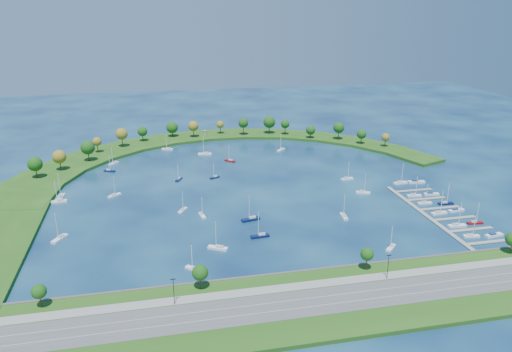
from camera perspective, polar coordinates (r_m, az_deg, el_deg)
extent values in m
plane|color=#071740|center=(288.36, -0.76, -1.14)|extent=(700.00, 700.00, 0.00)
cube|color=#224C14|center=(180.68, 7.35, -14.38)|extent=(420.00, 42.00, 1.60)
cube|color=#474442|center=(197.87, 5.27, -11.03)|extent=(420.00, 1.20, 1.80)
cube|color=#515154|center=(180.21, 7.37, -14.15)|extent=(420.00, 16.00, 0.12)
cube|color=gray|center=(188.94, 6.25, -12.39)|extent=(420.00, 5.00, 0.12)
cube|color=silver|center=(178.22, 7.64, -14.56)|extent=(420.00, 0.15, 0.02)
cube|color=silver|center=(182.13, 7.10, -13.72)|extent=(420.00, 0.15, 0.02)
cylinder|color=#382314|center=(189.64, -23.63, -13.09)|extent=(0.56, 0.56, 4.90)
sphere|color=#144611|center=(187.89, -23.78, -12.19)|extent=(5.20, 5.20, 5.20)
cylinder|color=#382314|center=(185.43, -6.43, -12.13)|extent=(0.56, 0.56, 5.25)
sphere|color=#144611|center=(183.48, -6.47, -11.11)|extent=(6.00, 6.00, 6.00)
cylinder|color=#382314|center=(200.81, 12.62, -9.83)|extent=(0.56, 0.56, 5.60)
sphere|color=#144611|center=(199.00, 12.70, -8.86)|extent=(5.20, 5.20, 5.20)
cylinder|color=#382314|center=(234.12, 27.38, -7.38)|extent=(0.56, 0.56, 4.90)
cylinder|color=black|center=(176.92, -9.47, -13.06)|extent=(0.24, 0.24, 10.00)
cylinder|color=black|center=(195.58, 15.00, -10.13)|extent=(0.24, 0.24, 10.00)
cube|color=#224C14|center=(299.46, -25.61, -2.12)|extent=(43.73, 48.72, 2.00)
cube|color=#224C14|center=(325.11, -23.17, -0.17)|extent=(50.23, 54.30, 2.00)
cube|color=#224C14|center=(347.93, -20.04, 1.44)|extent=(54.07, 56.09, 2.00)
cube|color=#224C14|center=(367.22, -16.41, 2.73)|extent=(55.20, 54.07, 2.00)
cube|color=#224C14|center=(382.48, -12.43, 3.71)|extent=(53.65, 48.47, 2.00)
cube|color=#224C14|center=(393.34, -8.22, 4.40)|extent=(49.62, 39.75, 2.00)
cube|color=#224C14|center=(399.54, -3.86, 4.78)|extent=(44.32, 29.96, 2.00)
cube|color=#224C14|center=(400.94, 0.56, 4.88)|extent=(49.49, 38.05, 2.00)
cube|color=#224C14|center=(397.52, 4.96, 4.68)|extent=(51.13, 44.12, 2.00)
cube|color=#224C14|center=(389.35, 9.27, 4.19)|extent=(49.19, 47.96, 2.00)
cube|color=#224C14|center=(376.62, 13.40, 3.40)|extent=(43.90, 49.49, 2.00)
cube|color=#224C14|center=(359.61, 17.25, 2.30)|extent=(35.67, 48.74, 2.00)
cylinder|color=#382314|center=(322.33, -24.04, 0.39)|extent=(0.56, 0.56, 6.93)
sphere|color=#144611|center=(320.84, -24.16, 1.27)|extent=(8.75, 8.75, 8.75)
cylinder|color=#382314|center=(331.66, -21.67, 1.22)|extent=(0.56, 0.56, 7.05)
sphere|color=brown|center=(330.20, -21.78, 2.08)|extent=(8.53, 8.53, 8.53)
cylinder|color=#382314|center=(344.97, -18.77, 2.25)|extent=(0.56, 0.56, 7.29)
sphere|color=#144611|center=(343.50, -18.87, 3.12)|extent=(9.21, 9.21, 9.21)
cylinder|color=#382314|center=(362.81, -17.82, 3.11)|extent=(0.56, 0.56, 6.67)
sphere|color=brown|center=(361.64, -17.89, 3.80)|extent=(6.24, 6.24, 6.24)
cylinder|color=#382314|center=(372.45, -15.19, 3.86)|extent=(0.56, 0.56, 7.91)
sphere|color=brown|center=(371.05, -15.26, 4.71)|extent=(8.55, 8.55, 8.55)
cylinder|color=#382314|center=(384.77, -12.93, 4.38)|extent=(0.56, 0.56, 5.96)
sphere|color=#144611|center=(383.69, -12.98, 5.02)|extent=(7.31, 7.31, 7.31)
cylinder|color=#382314|center=(393.67, -9.63, 4.90)|extent=(0.56, 0.56, 5.49)
sphere|color=#144611|center=(392.59, -9.67, 5.54)|extent=(9.03, 9.03, 9.03)
cylinder|color=#382314|center=(389.49, -7.23, 5.00)|extent=(0.56, 0.56, 7.27)
sphere|color=brown|center=(388.24, -7.26, 5.75)|extent=(8.07, 8.07, 8.07)
cylinder|color=#382314|center=(398.29, -4.15, 5.34)|extent=(0.56, 0.56, 6.26)
sphere|color=brown|center=(397.28, -4.16, 5.95)|extent=(5.88, 5.88, 5.88)
cylinder|color=#382314|center=(393.33, -1.47, 5.35)|extent=(0.56, 0.56, 8.07)
sphere|color=#144611|center=(392.03, -1.48, 6.14)|extent=(7.89, 7.89, 7.89)
cylinder|color=#382314|center=(397.87, 1.54, 5.45)|extent=(0.56, 0.56, 7.36)
sphere|color=#144611|center=(396.58, 1.55, 6.24)|extent=(9.53, 9.53, 9.53)
cylinder|color=#382314|center=(394.96, 3.37, 5.31)|extent=(0.56, 0.56, 7.19)
sphere|color=#144611|center=(393.79, 3.39, 6.01)|extent=(6.85, 6.85, 6.85)
cylinder|color=#382314|center=(386.30, 6.30, 4.73)|extent=(0.56, 0.56, 4.84)
sphere|color=#144611|center=(385.36, 6.32, 5.29)|extent=(7.27, 7.27, 7.27)
cylinder|color=#382314|center=(384.86, 9.50, 4.73)|extent=(0.56, 0.56, 7.51)
sphere|color=#144611|center=(383.57, 9.54, 5.52)|extent=(8.36, 8.36, 8.36)
cylinder|color=#382314|center=(375.89, 12.05, 4.10)|extent=(0.56, 0.56, 5.96)
sphere|color=#144611|center=(374.80, 12.10, 4.74)|extent=(6.99, 6.99, 6.99)
cylinder|color=#382314|center=(372.19, 14.69, 3.74)|extent=(0.56, 0.56, 5.88)
sphere|color=brown|center=(371.16, 14.74, 4.35)|extent=(5.88, 5.88, 5.88)
cylinder|color=gray|center=(393.96, -5.91, 4.95)|extent=(2.20, 2.20, 3.72)
cylinder|color=gray|center=(393.48, -5.92, 5.23)|extent=(2.60, 2.60, 0.30)
cube|color=gray|center=(262.48, 19.02, -4.28)|extent=(2.20, 82.00, 0.40)
cube|color=gray|center=(244.63, 25.39, -6.90)|extent=(22.00, 2.00, 0.40)
cylinder|color=#382314|center=(251.08, 27.39, -6.49)|extent=(0.36, 0.36, 1.60)
cube|color=gray|center=(254.04, 23.63, -5.68)|extent=(22.00, 2.00, 0.40)
cylinder|color=#382314|center=(260.25, 25.60, -5.32)|extent=(0.36, 0.36, 1.60)
cube|color=gray|center=(263.76, 22.01, -4.54)|extent=(22.00, 2.00, 0.40)
cylinder|color=#382314|center=(269.76, 23.94, -4.23)|extent=(0.36, 0.36, 1.60)
cube|color=gray|center=(273.78, 20.51, -3.48)|extent=(22.00, 2.00, 0.40)
cylinder|color=#382314|center=(279.56, 22.41, -3.21)|extent=(0.36, 0.36, 1.60)
cube|color=gray|center=(284.06, 19.12, -2.50)|extent=(22.00, 2.00, 0.40)
cylinder|color=#382314|center=(289.64, 20.98, -2.25)|extent=(0.36, 0.36, 1.60)
cube|color=gray|center=(294.58, 17.83, -1.58)|extent=(22.00, 2.00, 0.40)
cylinder|color=#382314|center=(299.96, 19.64, -1.36)|extent=(0.36, 0.36, 1.60)
cube|color=white|center=(283.68, -16.03, -2.17)|extent=(7.29, 6.86, 0.94)
cube|color=#B8B8BC|center=(282.96, -16.17, -2.07)|extent=(3.06, 2.97, 0.66)
cylinder|color=silver|center=(282.06, -16.04, -1.05)|extent=(0.32, 0.32, 10.57)
cube|color=white|center=(358.74, 2.91, 3.04)|extent=(7.45, 7.39, 0.98)
cube|color=#B8B8BC|center=(359.19, 2.98, 3.20)|extent=(3.17, 3.16, 0.69)
cylinder|color=silver|center=(356.56, 2.87, 3.94)|extent=(0.32, 0.32, 11.07)
cube|color=white|center=(290.26, -21.65, -2.30)|extent=(4.10, 9.99, 1.16)
cube|color=#B8B8BC|center=(289.06, -21.73, -2.19)|extent=(2.37, 3.63, 0.81)
cylinder|color=silver|center=(288.58, -21.78, -0.93)|extent=(0.32, 0.32, 13.09)
cube|color=white|center=(248.96, -6.24, -4.56)|extent=(3.16, 7.36, 0.85)
cube|color=#B8B8BC|center=(249.30, -6.29, -4.34)|extent=(1.80, 2.69, 0.60)
cylinder|color=silver|center=(246.40, -6.25, -3.49)|extent=(0.32, 0.32, 9.62)
cube|color=#09143C|center=(242.86, -0.62, -5.04)|extent=(9.54, 4.52, 1.10)
cube|color=#B8B8BC|center=(242.82, -0.42, -4.80)|extent=(3.54, 2.46, 0.77)
cylinder|color=silver|center=(239.88, -0.79, -3.59)|extent=(0.32, 0.32, 12.42)
cube|color=white|center=(216.40, -4.44, -8.30)|extent=(8.90, 6.51, 1.06)
cube|color=#B8B8BC|center=(215.69, -4.23, -8.13)|extent=(3.54, 3.03, 0.74)
cylinder|color=silver|center=(213.73, -4.66, -6.73)|extent=(0.32, 0.32, 11.93)
cube|color=#09143C|center=(326.18, -16.55, 0.57)|extent=(7.36, 5.03, 0.87)
cube|color=#B8B8BC|center=(326.31, -16.67, 0.70)|extent=(2.89, 2.39, 0.61)
cylinder|color=silver|center=(324.30, -16.55, 1.45)|extent=(0.32, 0.32, 9.75)
cube|color=white|center=(365.76, -10.19, 3.07)|extent=(8.46, 4.97, 0.98)
cube|color=#B8B8BC|center=(365.28, -10.07, 3.19)|extent=(3.24, 2.49, 0.69)
cylinder|color=silver|center=(364.36, -10.34, 3.98)|extent=(0.32, 0.32, 11.04)
cube|color=white|center=(250.28, 10.12, -4.61)|extent=(3.13, 8.24, 0.96)
cube|color=#B8B8BC|center=(249.24, 10.18, -4.51)|extent=(1.88, 2.97, 0.68)
cylinder|color=silver|center=(248.55, 10.16, -3.30)|extent=(0.32, 0.32, 10.85)
cube|color=white|center=(303.55, 10.48, -0.32)|extent=(7.83, 3.13, 0.91)
cube|color=#B8B8BC|center=(302.92, 10.36, -0.20)|extent=(2.84, 1.83, 0.64)
cylinder|color=silver|center=(302.05, 10.64, 0.69)|extent=(0.32, 0.32, 10.28)
cube|color=#09143C|center=(300.95, -8.91, -0.41)|extent=(4.82, 7.34, 0.86)
cube|color=#B8B8BC|center=(301.34, -8.87, -0.23)|extent=(2.32, 2.86, 0.60)
cylinder|color=silver|center=(298.75, -9.00, 0.51)|extent=(0.32, 0.32, 9.66)
cube|color=white|center=(283.33, 12.27, -1.88)|extent=(8.02, 5.07, 0.93)
cube|color=#B8B8BC|center=(283.03, 12.12, -1.72)|extent=(3.11, 2.48, 0.65)
cylinder|color=silver|center=(281.39, 12.48, -0.80)|extent=(0.32, 0.32, 10.52)
cube|color=white|center=(349.83, -5.94, 2.55)|extent=(9.74, 4.22, 1.13)
cube|color=#B8B8BC|center=(349.50, -5.79, 2.70)|extent=(3.57, 2.39, 0.79)
cylinder|color=silver|center=(347.97, -6.10, 3.64)|extent=(0.32, 0.32, 12.73)
cube|color=white|center=(256.34, -8.46, -3.94)|extent=(5.46, 7.18, 0.86)
cube|color=#B8B8BC|center=(255.47, -8.54, -3.84)|extent=(2.51, 2.88, 0.60)
cylinder|color=silver|center=(254.79, -8.46, -2.80)|extent=(0.32, 0.32, 9.70)
cube|color=#09143C|center=(301.94, -4.80, -0.18)|extent=(6.56, 4.68, 0.78)
cube|color=#B8B8BC|center=(302.08, -4.71, -0.03)|extent=(2.60, 2.20, 0.54)
cylinder|color=silver|center=(300.11, -4.91, 0.66)|extent=(0.32, 0.32, 8.75)
cube|color=#09143C|center=(226.14, 0.45, -6.97)|extent=(8.82, 3.05, 1.04)
cube|color=#B8B8BC|center=(225.98, 0.67, -6.74)|extent=(3.15, 1.91, 0.73)
cylinder|color=silver|center=(223.22, 0.29, -5.52)|extent=(0.32, 0.32, 11.70)
cube|color=white|center=(223.99, 15.31, -8.00)|extent=(6.63, 6.61, 0.88)
cube|color=#B8B8BC|center=(224.29, 15.39, -7.76)|extent=(2.83, 2.82, 0.61)
cylinder|color=silver|center=(221.14, 15.38, -6.82)|extent=(0.32, 0.32, 9.88)
cube|color=white|center=(340.62, -16.13, 1.40)|extent=(6.74, 7.42, 0.94)
cube|color=#B8B8BC|center=(340.92, -16.05, 1.56)|extent=(2.95, 3.09, 0.66)
cylinder|color=silver|center=(338.54, -16.29, 2.30)|extent=(0.32, 0.32, 10.60)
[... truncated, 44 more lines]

